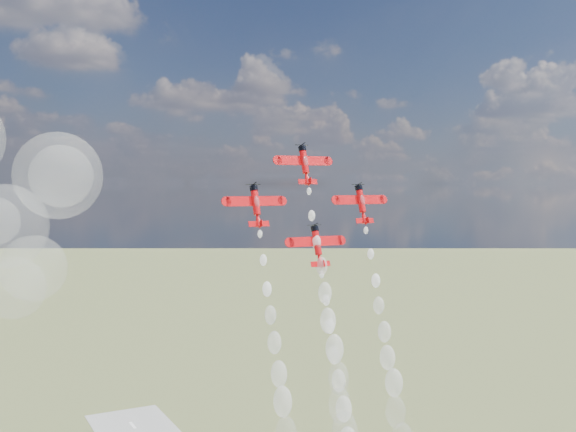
# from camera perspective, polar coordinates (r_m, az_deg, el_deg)

# --- Properties ---
(plane_lead) EXTENTS (13.89, 5.78, 9.63)m
(plane_lead) POSITION_cam_1_polar(r_m,az_deg,el_deg) (160.68, 1.42, 4.44)
(plane_lead) COLOR red
(plane_lead) RESTS_ON ground
(plane_left) EXTENTS (13.89, 5.78, 9.63)m
(plane_left) POSITION_cam_1_polar(r_m,az_deg,el_deg) (151.57, -2.73, 0.97)
(plane_left) COLOR red
(plane_left) RESTS_ON ground
(plane_right) EXTENTS (13.89, 5.78, 9.63)m
(plane_right) POSITION_cam_1_polar(r_m,az_deg,el_deg) (165.43, 6.23, 1.10)
(plane_right) COLOR red
(plane_right) RESTS_ON ground
(plane_slot) EXTENTS (13.89, 5.78, 9.63)m
(plane_slot) POSITION_cam_1_polar(r_m,az_deg,el_deg) (155.94, 2.49, -2.46)
(plane_slot) COLOR red
(plane_slot) RESTS_ON ground
(smoke_trail_lead) EXTENTS (5.34, 20.09, 54.88)m
(smoke_trail_lead) POSITION_cam_1_polar(r_m,az_deg,el_deg) (153.36, 4.20, -13.64)
(smoke_trail_lead) COLOR white
(smoke_trail_lead) RESTS_ON plane_lead
(smoke_trail_right) EXTENTS (5.92, 19.71, 55.91)m
(smoke_trail_right) POSITION_cam_1_polar(r_m,az_deg,el_deg) (161.76, 9.21, -16.37)
(smoke_trail_right) COLOR white
(smoke_trail_right) RESTS_ON plane_right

